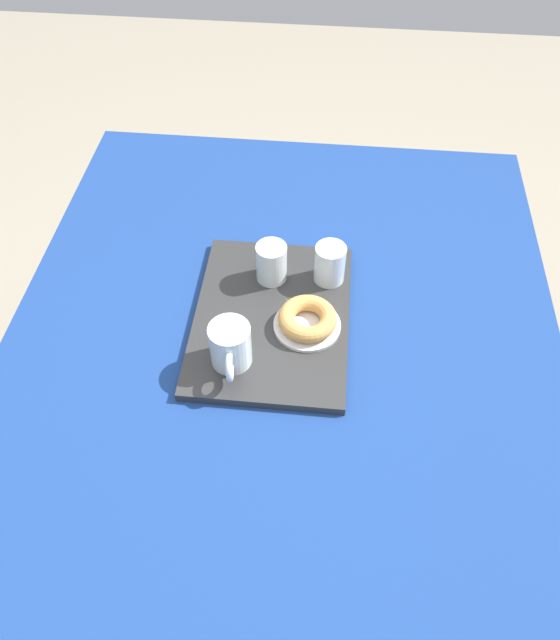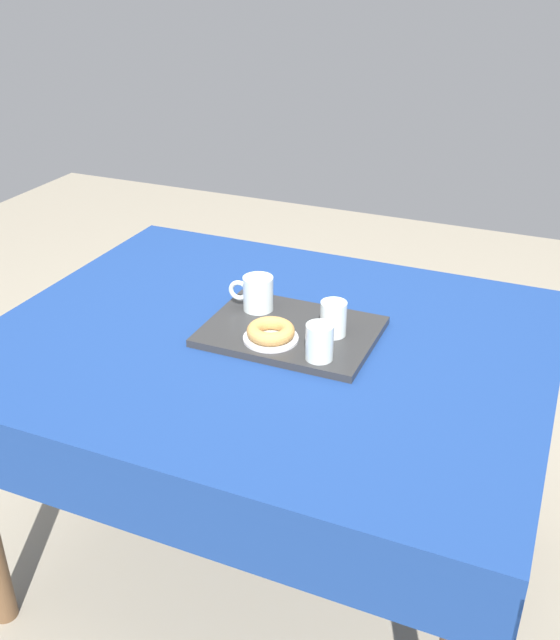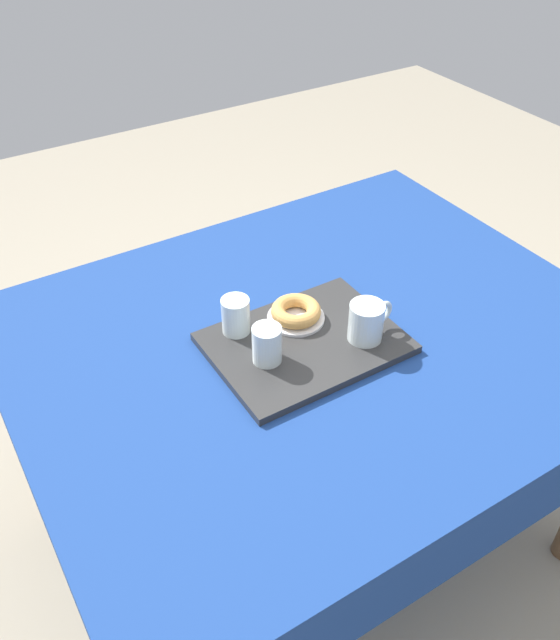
{
  "view_description": "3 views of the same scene",
  "coord_description": "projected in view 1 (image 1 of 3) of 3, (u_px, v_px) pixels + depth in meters",
  "views": [
    {
      "loc": [
        0.74,
        0.07,
        1.7
      ],
      "look_at": [
        -0.03,
        -0.01,
        0.78
      ],
      "focal_mm": 34.96,
      "sensor_mm": 36.0,
      "label": 1
    },
    {
      "loc": [
        -0.63,
        1.4,
        1.61
      ],
      "look_at": [
        -0.03,
        -0.0,
        0.8
      ],
      "focal_mm": 40.65,
      "sensor_mm": 36.0,
      "label": 2
    },
    {
      "loc": [
        -0.68,
        -0.94,
        1.72
      ],
      "look_at": [
        -0.08,
        0.04,
        0.8
      ],
      "focal_mm": 37.55,
      "sensor_mm": 36.0,
      "label": 3
    }
  ],
  "objects": [
    {
      "name": "water_glass_far",
      "position": [
        330.0,
        265.0,
        1.26
      ],
      "size": [
        0.06,
        0.06,
        0.08
      ],
      "color": "silver",
      "rests_on": "serving_tray"
    },
    {
      "name": "dining_table",
      "position": [
        281.0,
        368.0,
        1.27
      ],
      "size": [
        1.33,
        1.08,
        0.75
      ],
      "color": "navy",
      "rests_on": "ground"
    },
    {
      "name": "ground_plane",
      "position": [
        281.0,
        505.0,
        1.78
      ],
      "size": [
        6.0,
        6.0,
        0.0
      ],
      "primitive_type": "plane",
      "color": "gray"
    },
    {
      "name": "water_glass_near",
      "position": [
        271.0,
        264.0,
        1.26
      ],
      "size": [
        0.06,
        0.06,
        0.08
      ],
      "color": "silver",
      "rests_on": "serving_tray"
    },
    {
      "name": "tea_mug_left",
      "position": [
        230.0,
        347.0,
        1.12
      ],
      "size": [
        0.12,
        0.08,
        0.09
      ],
      "color": "silver",
      "rests_on": "serving_tray"
    },
    {
      "name": "donut_plate_left",
      "position": [
        307.0,
        325.0,
        1.2
      ],
      "size": [
        0.13,
        0.13,
        0.01
      ],
      "primitive_type": "cylinder",
      "color": "silver",
      "rests_on": "serving_tray"
    },
    {
      "name": "serving_tray",
      "position": [
        272.0,
        318.0,
        1.23
      ],
      "size": [
        0.41,
        0.3,
        0.02
      ],
      "primitive_type": "cube",
      "color": "#2D2D2D",
      "rests_on": "dining_table"
    },
    {
      "name": "sugar_donut_left",
      "position": [
        307.0,
        319.0,
        1.18
      ],
      "size": [
        0.11,
        0.11,
        0.03
      ],
      "primitive_type": "torus",
      "color": "tan",
      "rests_on": "donut_plate_left"
    }
  ]
}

